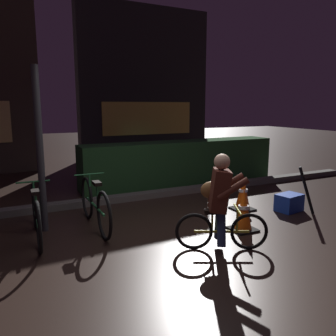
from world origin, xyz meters
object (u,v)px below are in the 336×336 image
at_px(parked_bike_center_right, 95,205).
at_px(traffic_cone_near, 243,211).
at_px(traffic_cone_far, 243,193).
at_px(blue_crate, 289,203).
at_px(parked_bike_center_left, 36,215).
at_px(cyclist, 220,202).
at_px(street_post, 40,151).
at_px(closed_umbrella, 307,190).

height_order(parked_bike_center_right, traffic_cone_near, parked_bike_center_right).
xyz_separation_m(traffic_cone_far, blue_crate, (0.69, -0.42, -0.15)).
bearing_deg(traffic_cone_near, parked_bike_center_left, 159.97).
height_order(traffic_cone_near, cyclist, cyclist).
relative_size(parked_bike_center_right, traffic_cone_far, 2.77).
bearing_deg(parked_bike_center_right, traffic_cone_far, -95.19).
bearing_deg(traffic_cone_far, parked_bike_center_right, 174.24).
relative_size(traffic_cone_near, blue_crate, 1.42).
bearing_deg(traffic_cone_far, traffic_cone_near, -128.29).
height_order(parked_bike_center_right, traffic_cone_far, parked_bike_center_right).
height_order(street_post, traffic_cone_near, street_post).
bearing_deg(closed_umbrella, cyclist, 45.15).
bearing_deg(cyclist, closed_umbrella, 40.99).
xyz_separation_m(parked_bike_center_right, cyclist, (1.23, -1.48, 0.27)).
bearing_deg(cyclist, parked_bike_center_left, 172.61).
distance_m(street_post, closed_umbrella, 4.32).
distance_m(traffic_cone_near, closed_umbrella, 1.47).
bearing_deg(traffic_cone_near, traffic_cone_far, 51.71).
height_order(parked_bike_center_left, parked_bike_center_right, parked_bike_center_right).
relative_size(blue_crate, cyclist, 0.35).
xyz_separation_m(parked_bike_center_left, cyclist, (2.06, -1.40, 0.28)).
bearing_deg(street_post, cyclist, -41.25).
distance_m(traffic_cone_far, closed_umbrella, 1.06).
bearing_deg(parked_bike_center_right, cyclist, -139.64).
bearing_deg(traffic_cone_far, cyclist, -138.05).
relative_size(parked_bike_center_left, parked_bike_center_right, 0.97).
height_order(traffic_cone_near, traffic_cone_far, traffic_cone_near).
distance_m(parked_bike_center_left, parked_bike_center_right, 0.84).
distance_m(traffic_cone_near, traffic_cone_far, 1.05).
relative_size(street_post, blue_crate, 5.41).
bearing_deg(traffic_cone_near, cyclist, -150.76).
height_order(blue_crate, closed_umbrella, closed_umbrella).
height_order(traffic_cone_near, closed_umbrella, closed_umbrella).
xyz_separation_m(parked_bike_center_right, blue_crate, (3.27, -0.68, -0.21)).
distance_m(street_post, traffic_cone_near, 3.07).
distance_m(traffic_cone_near, cyclist, 0.87).
xyz_separation_m(parked_bike_center_left, traffic_cone_near, (2.77, -1.01, -0.05)).
distance_m(traffic_cone_far, cyclist, 1.85).
bearing_deg(street_post, traffic_cone_near, -26.24).
bearing_deg(cyclist, traffic_cone_far, 68.78).
distance_m(blue_crate, cyclist, 2.24).
distance_m(parked_bike_center_left, cyclist, 2.51).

